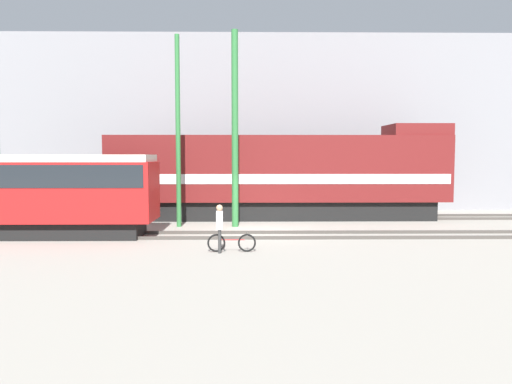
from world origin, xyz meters
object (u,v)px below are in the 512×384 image
utility_pole_center (178,132)px  utility_pole_right (235,129)px  person (220,224)px  freight_locomotive (280,175)px  streetcar (42,190)px  bicycle (232,243)px

utility_pole_center → utility_pole_right: size_ratio=0.98×
person → utility_pole_right: (0.36, 6.43, 3.58)m
freight_locomotive → streetcar: freight_locomotive is taller
freight_locomotive → utility_pole_right: (-2.34, -2.99, 2.27)m
streetcar → utility_pole_center: utility_pole_center is taller
person → bicycle: bearing=20.8°
utility_pole_right → freight_locomotive: bearing=51.9°
streetcar → utility_pole_right: bearing=20.8°
freight_locomotive → utility_pole_right: 4.42m
bicycle → utility_pole_center: size_ratio=0.19×
utility_pole_center → bicycle: bearing=-66.5°
bicycle → person: size_ratio=1.01×
bicycle → utility_pole_right: (-0.05, 6.27, 4.29)m
freight_locomotive → utility_pole_right: bearing=-128.1°
bicycle → utility_pole_right: size_ratio=0.19×
utility_pole_center → utility_pole_right: bearing=-0.0°
freight_locomotive → utility_pole_right: size_ratio=1.93×
bicycle → utility_pole_center: utility_pole_center is taller
bicycle → streetcar: bearing=157.5°
utility_pole_right → person: bearing=-93.2°
person → utility_pole_center: (-2.32, 6.43, 3.47)m
person → utility_pole_center: size_ratio=0.19×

